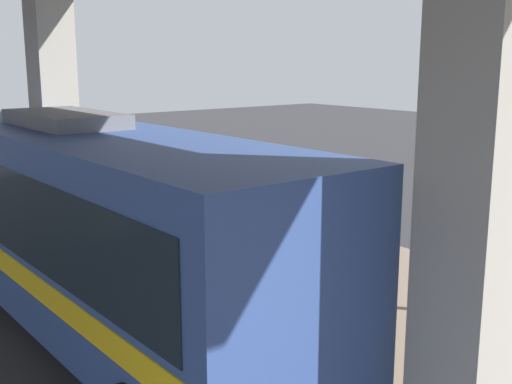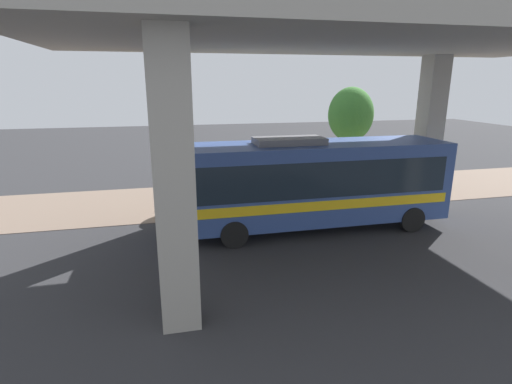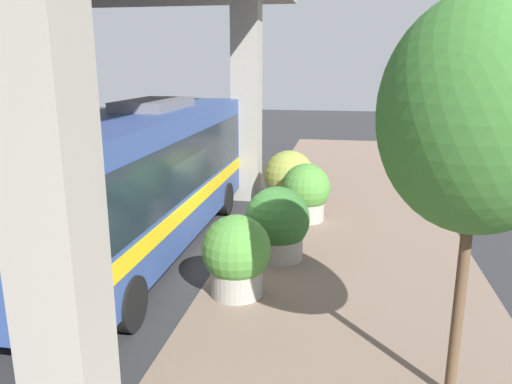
{
  "view_description": "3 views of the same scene",
  "coord_description": "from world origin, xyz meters",
  "views": [
    {
      "loc": [
        6.33,
        9.47,
        4.6
      ],
      "look_at": [
        -0.92,
        0.3,
        2.16
      ],
      "focal_mm": 45.0,
      "sensor_mm": 36.0,
      "label": 1
    },
    {
      "loc": [
        16.34,
        -5.95,
        5.71
      ],
      "look_at": [
        0.47,
        -2.25,
        1.22
      ],
      "focal_mm": 28.0,
      "sensor_mm": 36.0,
      "label": 2
    },
    {
      "loc": [
        -2.84,
        10.86,
        4.59
      ],
      "look_at": [
        -0.82,
        -0.26,
        1.67
      ],
      "focal_mm": 35.0,
      "sensor_mm": 36.0,
      "label": 3
    }
  ],
  "objects": [
    {
      "name": "ground_plane",
      "position": [
        0.0,
        0.0,
        0.0
      ],
      "size": [
        80.0,
        80.0,
        0.0
      ],
      "primitive_type": "plane",
      "color": "#2D2D30",
      "rests_on": "ground"
    },
    {
      "name": "sidewalk_strip",
      "position": [
        -3.0,
        0.0,
        0.01
      ],
      "size": [
        6.0,
        40.0,
        0.02
      ],
      "color": "#7A6656",
      "rests_on": "ground"
    },
    {
      "name": "bus",
      "position": [
        2.02,
        -0.29,
        2.0
      ],
      "size": [
        2.78,
        10.53,
        3.7
      ],
      "color": "#334C8C",
      "rests_on": "ground"
    },
    {
      "name": "fire_hydrant",
      "position": [
        -2.16,
        -5.64,
        0.46
      ],
      "size": [
        0.48,
        0.23,
        0.91
      ],
      "color": "#B21919",
      "rests_on": "ground"
    },
    {
      "name": "street_tree_near",
      "position": [
        -4.45,
        4.32,
        3.97
      ],
      "size": [
        2.5,
        2.5,
        5.48
      ],
      "color": "brown",
      "rests_on": "ground"
    },
    {
      "name": "planter_front",
      "position": [
        -1.31,
        -0.37,
        0.86
      ],
      "size": [
        1.55,
        1.55,
        1.78
      ],
      "color": "#9E998E",
      "rests_on": "ground"
    },
    {
      "name": "planter_back",
      "position": [
        -1.73,
        -3.54,
        0.87
      ],
      "size": [
        1.45,
        1.45,
        1.73
      ],
      "color": "#9E998E",
      "rests_on": "ground"
    },
    {
      "name": "planter_extra",
      "position": [
        -1.06,
        -4.96,
        0.92
      ],
      "size": [
        1.64,
        1.64,
        1.86
      ],
      "color": "#9E998E",
      "rests_on": "ground"
    },
    {
      "name": "planter_middle",
      "position": [
        -0.78,
        1.73,
        0.85
      ],
      "size": [
        1.39,
        1.39,
        1.69
      ],
      "color": "#9E998E",
      "rests_on": "ground"
    }
  ]
}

